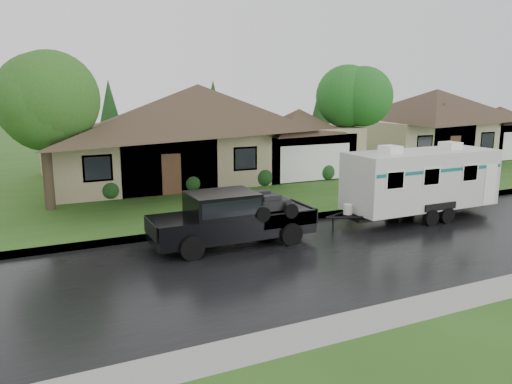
{
  "coord_description": "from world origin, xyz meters",
  "views": [
    {
      "loc": [
        -8.13,
        -15.49,
        5.47
      ],
      "look_at": [
        0.2,
        2.0,
        1.45
      ],
      "focal_mm": 35.0,
      "sensor_mm": 36.0,
      "label": 1
    }
  ],
  "objects": [
    {
      "name": "shrub_row",
      "position": [
        2.0,
        9.3,
        0.65
      ],
      "size": [
        13.6,
        1.0,
        1.0
      ],
      "color": "#143814",
      "rests_on": "lawn"
    },
    {
      "name": "travel_trailer",
      "position": [
        7.18,
        0.32,
        1.71
      ],
      "size": [
        7.17,
        2.52,
        3.22
      ],
      "color": "silver",
      "rests_on": "ground"
    },
    {
      "name": "pickup_truck",
      "position": [
        -1.63,
        0.32,
        1.04
      ],
      "size": [
        5.81,
        2.21,
        1.94
      ],
      "color": "black",
      "rests_on": "ground"
    },
    {
      "name": "tree_right_green",
      "position": [
        10.59,
        9.83,
        4.66
      ],
      "size": [
        3.93,
        3.93,
        6.51
      ],
      "color": "#382B1E",
      "rests_on": "lawn"
    },
    {
      "name": "tree_left_green",
      "position": [
        -7.09,
        8.2,
        4.96
      ],
      "size": [
        4.18,
        4.18,
        6.93
      ],
      "color": "#382B1E",
      "rests_on": "lawn"
    },
    {
      "name": "lawn",
      "position": [
        0.0,
        15.0,
        0.07
      ],
      "size": [
        140.0,
        26.0,
        0.15
      ],
      "primitive_type": "cube",
      "color": "#2B561B",
      "rests_on": "ground"
    },
    {
      "name": "ground",
      "position": [
        0.0,
        0.0,
        0.0
      ],
      "size": [
        140.0,
        140.0,
        0.0
      ],
      "primitive_type": "plane",
      "color": "#2B561B",
      "rests_on": "ground"
    },
    {
      "name": "house_main",
      "position": [
        2.29,
        13.84,
        3.59
      ],
      "size": [
        19.44,
        10.8,
        6.9
      ],
      "color": "#9E886B",
      "rests_on": "lawn"
    },
    {
      "name": "road",
      "position": [
        0.0,
        -2.0,
        0.01
      ],
      "size": [
        140.0,
        8.0,
        0.01
      ],
      "primitive_type": "cube",
      "color": "black",
      "rests_on": "ground"
    },
    {
      "name": "curb",
      "position": [
        0.0,
        2.25,
        0.07
      ],
      "size": [
        140.0,
        0.5,
        0.15
      ],
      "primitive_type": "cube",
      "color": "gray",
      "rests_on": "ground"
    },
    {
      "name": "house_neighbor",
      "position": [
        22.27,
        14.34,
        3.32
      ],
      "size": [
        15.12,
        9.72,
        6.45
      ],
      "color": "tan",
      "rests_on": "lawn"
    }
  ]
}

